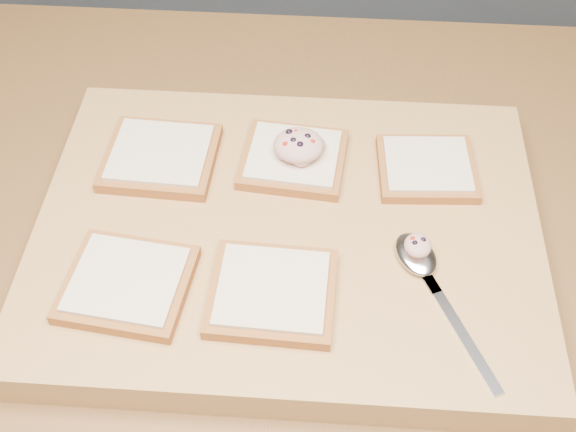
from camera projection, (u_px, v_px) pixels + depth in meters
The scene contains 10 objects.
island_counter at pixel (363, 394), 1.18m from camera, with size 2.00×0.80×0.90m.
cutting_board at pixel (288, 235), 0.80m from camera, with size 0.55×0.42×0.04m, color tan.
bread_far_left at pixel (161, 157), 0.84m from camera, with size 0.13×0.12×0.02m.
bread_far_center at pixel (293, 158), 0.83m from camera, with size 0.13×0.12×0.02m.
bread_far_right at pixel (427, 168), 0.83m from camera, with size 0.12×0.11×0.02m.
bread_near_left at pixel (127, 283), 0.72m from camera, with size 0.13×0.13×0.02m.
bread_near_center at pixel (272, 292), 0.71m from camera, with size 0.13×0.12×0.02m.
tuna_salad_dollop at pixel (299, 145), 0.82m from camera, with size 0.06×0.05×0.03m.
spoon at pixel (422, 265), 0.74m from camera, with size 0.10×0.19×0.01m.
spoon_salad at pixel (418, 245), 0.73m from camera, with size 0.03×0.03×0.02m.
Camera 1 is at (-0.08, -0.55, 1.54)m, focal length 45.00 mm.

